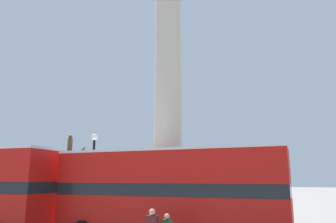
% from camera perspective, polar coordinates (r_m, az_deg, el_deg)
% --- Properties ---
extents(monument_column, '(5.67, 5.67, 21.93)m').
position_cam_1_polar(monument_column, '(18.85, 0.00, -2.25)').
color(monument_column, '#BCB29E').
rests_on(monument_column, ground_plane).
extents(bus_b, '(10.84, 3.38, 4.23)m').
position_cam_1_polar(bus_b, '(15.54, -0.02, -13.59)').
color(bus_b, '#B7140F').
rests_on(bus_b, ground_plane).
extents(equestrian_statue, '(3.06, 2.31, 6.07)m').
position_cam_1_polar(equestrian_statue, '(25.25, -17.15, -13.48)').
color(equestrian_statue, '#BCB29E').
rests_on(equestrian_statue, ground_plane).
extents(street_lamp, '(0.37, 0.37, 5.34)m').
position_cam_1_polar(street_lamp, '(18.79, -13.02, -11.71)').
color(street_lamp, black).
rests_on(street_lamp, ground_plane).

